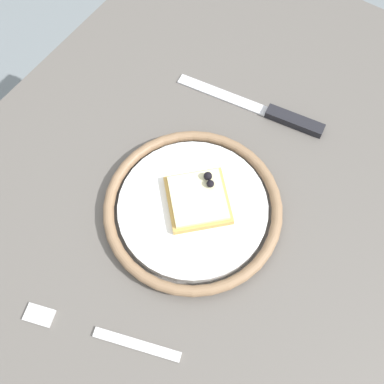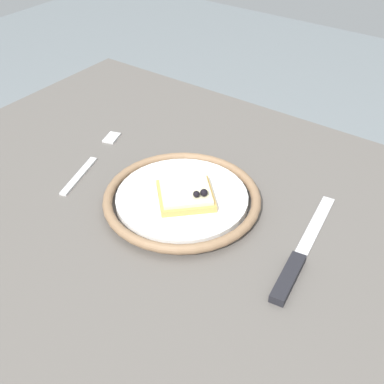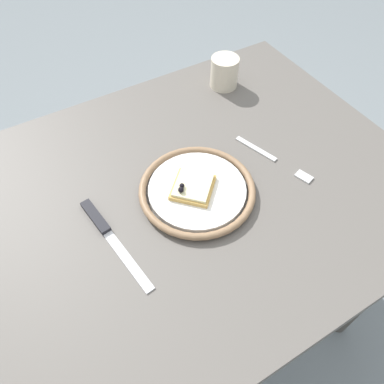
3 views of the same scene
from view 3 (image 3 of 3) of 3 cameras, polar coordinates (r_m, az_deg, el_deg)
ground_plane at (r=1.44m, az=-0.42°, el=-18.02°), size 6.00×6.00×0.00m
dining_table at (r=0.86m, az=-0.68°, el=-3.02°), size 1.00×0.76×0.74m
plate at (r=0.76m, az=0.80°, el=0.32°), size 0.24×0.24×0.02m
pizza_slice_near at (r=0.75m, az=0.08°, el=0.81°), size 0.12×0.12×0.03m
knife at (r=0.74m, az=-13.55°, el=-5.48°), size 0.05×0.24×0.01m
fork at (r=0.85m, az=12.53°, el=5.07°), size 0.08×0.20×0.00m
cup at (r=1.02m, az=5.06°, el=18.07°), size 0.07×0.07×0.08m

